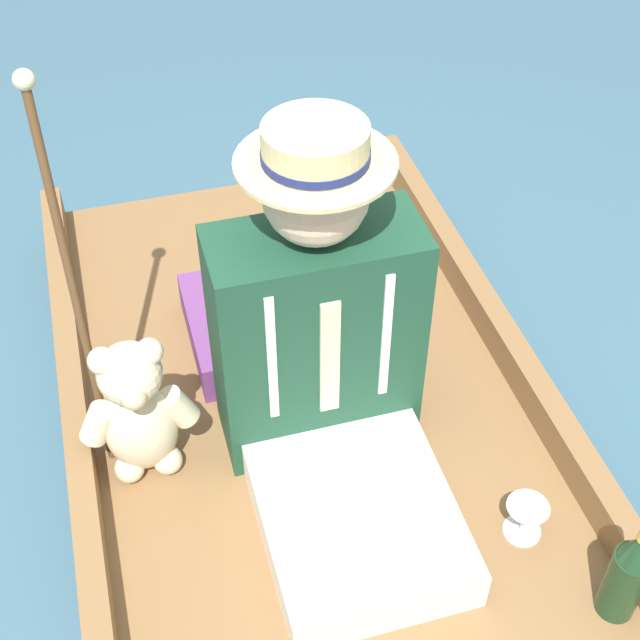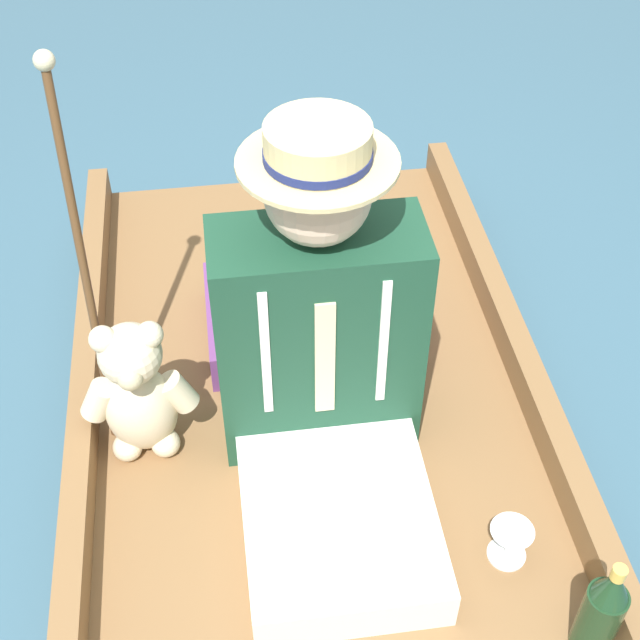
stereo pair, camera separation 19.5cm
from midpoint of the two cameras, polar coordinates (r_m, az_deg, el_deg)
name	(u,v)px [view 1 (the left image)]	position (r m, az deg, el deg)	size (l,w,h in m)	color
ground_plane	(331,508)	(2.25, -1.82, -12.09)	(16.00, 16.00, 0.00)	#385B70
punt_boat	(331,492)	(2.19, -1.86, -11.11)	(1.19, 2.50, 0.22)	brown
seat_cushion	(291,317)	(2.45, -4.14, 0.08)	(0.56, 0.39, 0.11)	#6B3875
seated_person	(326,358)	(1.97, -2.47, -2.56)	(0.47, 0.74, 0.86)	white
teddy_bear	(138,412)	(2.10, -14.23, -5.86)	(0.28, 0.16, 0.40)	beige
wine_glass	(526,515)	(2.05, 10.37, -12.30)	(0.10, 0.10, 0.10)	silver
walking_cane	(66,256)	(1.98, -18.72, 3.75)	(0.04, 0.23, 0.93)	brown
champagne_bottle	(628,574)	(1.93, 16.34, -15.48)	(0.08, 0.08, 0.29)	#19381E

